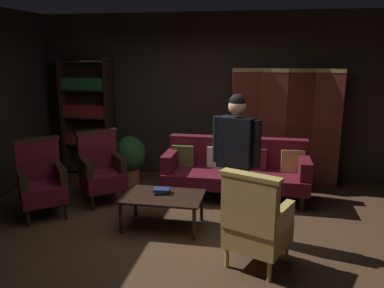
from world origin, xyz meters
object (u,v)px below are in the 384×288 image
object	(u,v)px
bookshelf	(88,114)
armchair_gilt_accent	(256,222)
potted_plant	(130,157)
coffee_table	(162,199)
book_black_cloth	(162,192)
armchair_wing_left	(101,169)
book_navy_cloth	(162,190)
velvet_couch	(236,168)
folding_screen	(286,126)
armchair_wing_right	(41,180)
standing_figure	(236,153)

from	to	relation	value
bookshelf	armchair_gilt_accent	xyz separation A→B (m)	(3.05, -2.71, -0.59)
bookshelf	potted_plant	bearing A→B (deg)	-27.02
coffee_table	armchair_gilt_accent	distance (m)	1.37
coffee_table	book_black_cloth	world-z (taller)	book_black_cloth
armchair_gilt_accent	armchair_wing_left	world-z (taller)	same
book_navy_cloth	potted_plant	bearing A→B (deg)	122.82
velvet_couch	armchair_wing_left	size ratio (longest dim) A/B	2.04
folding_screen	book_black_cloth	world-z (taller)	folding_screen
armchair_wing_right	book_black_cloth	world-z (taller)	armchair_wing_right
coffee_table	potted_plant	world-z (taller)	potted_plant
bookshelf	velvet_couch	xyz separation A→B (m)	(2.70, -0.74, -0.62)
armchair_gilt_accent	coffee_table	bearing A→B (deg)	147.91
book_black_cloth	bookshelf	bearing A→B (deg)	134.32
book_navy_cloth	armchair_wing_left	bearing A→B (deg)	150.22
folding_screen	potted_plant	xyz separation A→B (m)	(-2.50, -0.50, -0.52)
velvet_couch	book_navy_cloth	world-z (taller)	velvet_couch
coffee_table	armchair_wing_left	bearing A→B (deg)	147.93
bookshelf	book_navy_cloth	world-z (taller)	bookshelf
potted_plant	book_navy_cloth	xyz separation A→B (m)	(0.92, -1.42, -0.00)
standing_figure	book_black_cloth	world-z (taller)	standing_figure
bookshelf	armchair_wing_right	size ratio (longest dim) A/B	1.97
potted_plant	armchair_wing_right	bearing A→B (deg)	-117.37
book_black_cloth	velvet_couch	bearing A→B (deg)	54.10
potted_plant	book_navy_cloth	bearing A→B (deg)	-57.18
folding_screen	book_black_cloth	bearing A→B (deg)	-129.45
velvet_couch	standing_figure	distance (m)	1.43
standing_figure	velvet_couch	bearing A→B (deg)	93.70
bookshelf	coffee_table	xyz separation A→B (m)	(1.89, -1.98, -0.70)
bookshelf	velvet_couch	size ratio (longest dim) A/B	0.97
bookshelf	armchair_wing_left	size ratio (longest dim) A/B	1.97
armchair_gilt_accent	book_navy_cloth	world-z (taller)	armchair_gilt_accent
armchair_wing_right	potted_plant	xyz separation A→B (m)	(0.74, 1.43, -0.02)
coffee_table	potted_plant	bearing A→B (deg)	122.25
velvet_couch	potted_plant	world-z (taller)	velvet_couch
book_navy_cloth	armchair_gilt_accent	bearing A→B (deg)	-34.08
armchair_wing_left	book_black_cloth	bearing A→B (deg)	-29.78
book_navy_cloth	folding_screen	bearing A→B (deg)	50.55
bookshelf	book_black_cloth	size ratio (longest dim) A/B	11.24
armchair_gilt_accent	book_black_cloth	bearing A→B (deg)	145.92
armchair_gilt_accent	book_black_cloth	world-z (taller)	armchair_gilt_accent
standing_figure	book_navy_cloth	xyz separation A→B (m)	(-0.93, 0.15, -0.56)
book_navy_cloth	standing_figure	bearing A→B (deg)	-9.14
armchair_wing_left	book_navy_cloth	xyz separation A→B (m)	(1.08, -0.62, -0.02)
armchair_gilt_accent	armchair_wing_right	distance (m)	2.96
coffee_table	standing_figure	size ratio (longest dim) A/B	0.59
standing_figure	book_black_cloth	size ratio (longest dim) A/B	9.33
armchair_wing_left	armchair_wing_right	bearing A→B (deg)	-132.93
velvet_couch	coffee_table	world-z (taller)	velvet_couch
bookshelf	book_black_cloth	xyz separation A→B (m)	(1.86, -1.90, -0.64)
armchair_wing_right	book_black_cloth	size ratio (longest dim) A/B	5.70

